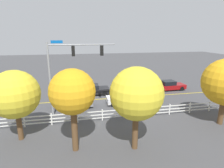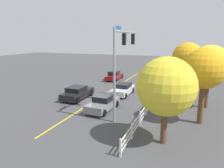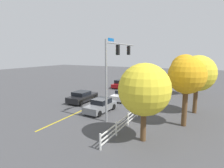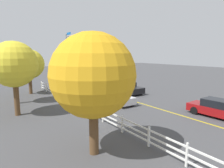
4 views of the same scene
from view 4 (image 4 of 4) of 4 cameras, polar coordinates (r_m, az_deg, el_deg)
ground_plane at (r=23.39m, az=1.53°, el=-3.58°), size 120.00×120.00×0.00m
lane_center_stripe at (r=20.39m, az=8.23°, el=-5.54°), size 28.00×0.16×0.01m
signal_assembly at (r=23.94m, az=-11.51°, el=9.29°), size 6.59×0.37×7.59m
car_0 at (r=25.11m, az=4.49°, el=-1.13°), size 4.49×2.03×1.42m
car_1 at (r=17.88m, az=28.63°, el=-6.43°), size 4.76×1.96×1.45m
car_2 at (r=19.89m, az=1.44°, el=-3.88°), size 4.23×1.91×1.34m
car_3 at (r=24.76m, az=-6.54°, el=-1.34°), size 4.25×2.03×1.41m
white_rail_fence at (r=17.65m, az=-8.85°, el=-5.85°), size 26.10×0.10×1.15m
tree_0 at (r=9.44m, az=-5.59°, el=2.43°), size 4.19×4.19×6.13m
tree_1 at (r=26.38m, az=-23.13°, el=5.36°), size 3.68×3.68×5.61m
tree_2 at (r=21.75m, az=-26.84°, el=6.14°), size 3.13×3.13×5.99m
tree_3 at (r=17.44m, az=-26.79°, el=5.10°), size 3.71×3.71×6.08m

